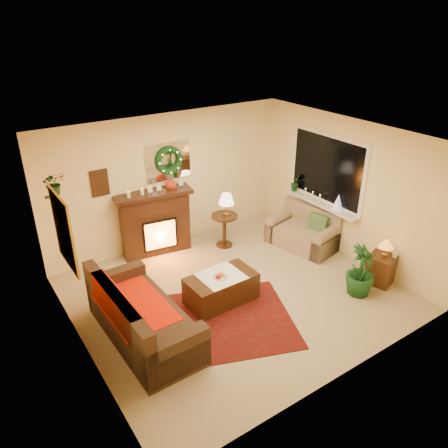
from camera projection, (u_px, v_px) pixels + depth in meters
floor at (236, 293)px, 7.30m from camera, size 5.00×5.00×0.00m
ceiling at (238, 141)px, 6.15m from camera, size 5.00×5.00×0.00m
wall_back at (169, 181)px, 8.40m from camera, size 5.00×5.00×0.00m
wall_front at (349, 295)px, 5.05m from camera, size 5.00×5.00×0.00m
wall_left at (74, 273)px, 5.47m from camera, size 4.50×4.50×0.00m
wall_right at (348, 190)px, 7.98m from camera, size 4.50×4.50×0.00m
area_rug at (215, 322)px, 6.61m from camera, size 2.78×2.44×0.01m
sofa at (143, 312)px, 6.16m from camera, size 0.96×2.10×0.90m
red_throw at (135, 305)px, 6.25m from camera, size 0.84×1.37×0.02m
fireplace at (155, 226)px, 8.35m from camera, size 1.33×0.59×1.18m
poinsettia at (171, 185)px, 8.19m from camera, size 0.21×0.21×0.21m
mantel_candle_a at (129, 197)px, 7.78m from camera, size 0.06×0.06×0.19m
mantel_candle_b at (142, 194)px, 7.90m from camera, size 0.07×0.07×0.20m
mantel_mirror at (168, 161)px, 8.21m from camera, size 0.92×0.02×0.72m
wreath at (169, 161)px, 8.17m from camera, size 0.55×0.11×0.55m
wall_art at (100, 183)px, 7.60m from camera, size 0.32×0.03×0.48m
gold_mirror at (63, 231)px, 5.51m from camera, size 0.03×0.84×1.00m
hanging_plant at (56, 194)px, 6.04m from camera, size 0.33×0.28×0.36m
loveseat at (303, 227)px, 8.58m from camera, size 1.03×1.46×0.77m
window_frame at (327, 169)px, 8.27m from camera, size 0.03×1.86×1.36m
window_glass at (326, 169)px, 8.26m from camera, size 0.02×1.70×1.22m
window_sill at (319, 203)px, 8.52m from camera, size 0.22×1.86×0.04m
mini_tree at (338, 202)px, 8.14m from camera, size 0.20×0.20×0.30m
sill_plant at (295, 182)px, 8.95m from camera, size 0.25×0.20×0.46m
side_table_round at (224, 231)px, 8.64m from camera, size 0.59×0.59×0.67m
lamp_cream at (226, 206)px, 8.38m from camera, size 0.30×0.30×0.46m
end_table_square at (381, 269)px, 7.48m from camera, size 0.53×0.53×0.51m
lamp_tiffany at (386, 245)px, 7.26m from camera, size 0.26×0.26×0.38m
coffee_table at (221, 290)px, 7.03m from camera, size 1.13×0.63×0.47m
fruit_bowl at (220, 278)px, 6.89m from camera, size 0.25×0.25×0.06m
floor_palm at (361, 270)px, 7.11m from camera, size 1.86×1.86×2.60m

